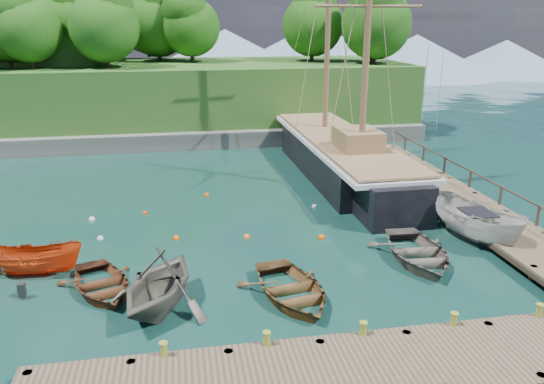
{
  "coord_description": "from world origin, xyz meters",
  "views": [
    {
      "loc": [
        -3.24,
        -18.45,
        9.88
      ],
      "look_at": [
        0.97,
        4.97,
        2.0
      ],
      "focal_mm": 35.0,
      "sensor_mm": 36.0,
      "label": 1
    }
  ],
  "objects_px": {
    "rowboat_0": "(102,291)",
    "rowboat_2": "(291,298)",
    "cabin_boat_white": "(474,241)",
    "motorboat_orange": "(39,273)",
    "rowboat_1": "(160,309)",
    "schooner": "(340,159)",
    "rowboat_3": "(417,260)"
  },
  "relations": [
    {
      "from": "rowboat_3",
      "to": "motorboat_orange",
      "type": "bearing_deg",
      "value": 178.05
    },
    {
      "from": "motorboat_orange",
      "to": "schooner",
      "type": "relative_size",
      "value": 0.14
    },
    {
      "from": "rowboat_2",
      "to": "rowboat_1",
      "type": "bearing_deg",
      "value": 167.88
    },
    {
      "from": "rowboat_0",
      "to": "motorboat_orange",
      "type": "bearing_deg",
      "value": 124.18
    },
    {
      "from": "rowboat_2",
      "to": "motorboat_orange",
      "type": "xyz_separation_m",
      "value": [
        -9.67,
        3.74,
        0.0
      ]
    },
    {
      "from": "rowboat_0",
      "to": "cabin_boat_white",
      "type": "distance_m",
      "value": 16.53
    },
    {
      "from": "rowboat_0",
      "to": "rowboat_2",
      "type": "height_order",
      "value": "rowboat_2"
    },
    {
      "from": "rowboat_3",
      "to": "schooner",
      "type": "xyz_separation_m",
      "value": [
        0.59,
        13.02,
        1.05
      ]
    },
    {
      "from": "rowboat_3",
      "to": "rowboat_2",
      "type": "bearing_deg",
      "value": -156.22
    },
    {
      "from": "cabin_boat_white",
      "to": "rowboat_0",
      "type": "bearing_deg",
      "value": 172.44
    },
    {
      "from": "motorboat_orange",
      "to": "cabin_boat_white",
      "type": "relative_size",
      "value": 0.69
    },
    {
      "from": "rowboat_1",
      "to": "rowboat_2",
      "type": "relative_size",
      "value": 0.97
    },
    {
      "from": "rowboat_2",
      "to": "rowboat_3",
      "type": "xyz_separation_m",
      "value": [
        5.95,
        2.16,
        0.0
      ]
    },
    {
      "from": "motorboat_orange",
      "to": "cabin_boat_white",
      "type": "bearing_deg",
      "value": -84.8
    },
    {
      "from": "rowboat_0",
      "to": "motorboat_orange",
      "type": "relative_size",
      "value": 1.09
    },
    {
      "from": "rowboat_0",
      "to": "rowboat_1",
      "type": "height_order",
      "value": "rowboat_1"
    },
    {
      "from": "rowboat_0",
      "to": "cabin_boat_white",
      "type": "relative_size",
      "value": 0.76
    },
    {
      "from": "rowboat_1",
      "to": "rowboat_3",
      "type": "distance_m",
      "value": 10.92
    },
    {
      "from": "rowboat_0",
      "to": "rowboat_2",
      "type": "xyz_separation_m",
      "value": [
        6.96,
        -1.77,
        0.0
      ]
    },
    {
      "from": "motorboat_orange",
      "to": "cabin_boat_white",
      "type": "height_order",
      "value": "cabin_boat_white"
    },
    {
      "from": "rowboat_1",
      "to": "rowboat_2",
      "type": "bearing_deg",
      "value": 22.99
    },
    {
      "from": "rowboat_0",
      "to": "rowboat_2",
      "type": "distance_m",
      "value": 7.19
    },
    {
      "from": "rowboat_2",
      "to": "rowboat_3",
      "type": "height_order",
      "value": "rowboat_3"
    },
    {
      "from": "rowboat_0",
      "to": "rowboat_2",
      "type": "bearing_deg",
      "value": -34.13
    },
    {
      "from": "rowboat_2",
      "to": "cabin_boat_white",
      "type": "height_order",
      "value": "cabin_boat_white"
    },
    {
      "from": "rowboat_1",
      "to": "rowboat_0",
      "type": "bearing_deg",
      "value": 166.68
    },
    {
      "from": "cabin_boat_white",
      "to": "schooner",
      "type": "xyz_separation_m",
      "value": [
        -2.92,
        11.56,
        1.05
      ]
    },
    {
      "from": "cabin_boat_white",
      "to": "rowboat_2",
      "type": "bearing_deg",
      "value": -173.01
    },
    {
      "from": "rowboat_1",
      "to": "schooner",
      "type": "xyz_separation_m",
      "value": [
        11.31,
        15.09,
        1.05
      ]
    },
    {
      "from": "rowboat_0",
      "to": "rowboat_2",
      "type": "relative_size",
      "value": 0.87
    },
    {
      "from": "schooner",
      "to": "rowboat_3",
      "type": "bearing_deg",
      "value": -93.47
    },
    {
      "from": "rowboat_0",
      "to": "rowboat_1",
      "type": "distance_m",
      "value": 2.76
    }
  ]
}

